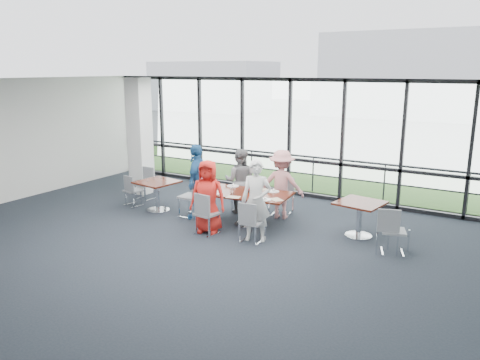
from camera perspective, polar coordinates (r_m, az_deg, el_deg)
The scene contains 39 objects.
floor at distance 9.17m, azimuth -7.67°, elevation -8.73°, with size 12.00×10.00×0.02m, color black.
ceiling at distance 8.50m, azimuth -8.35°, elevation 11.74°, with size 12.00×10.00×0.04m, color white.
curtain_wall_back at distance 12.91m, azimuth 6.04°, elevation 5.21°, with size 12.00×0.10×3.20m, color white.
structural_column at distance 13.26m, azimuth -12.08°, elevation 5.20°, with size 0.50×0.50×3.20m, color white.
apron at distance 17.79m, azimuth 12.72°, elevation 1.92°, with size 80.00×70.00×0.02m, color slate.
grass_strip at distance 15.93m, azimuth 10.46°, elevation 0.81°, with size 80.00×5.00×0.01m, color #305723.
hangar_aux at distance 41.77m, azimuth -3.24°, elevation 11.46°, with size 10.00×6.00×4.00m, color silver.
guard_rail at distance 13.65m, azimuth 6.99°, elevation 0.93°, with size 0.06×0.06×12.00m, color #2D2D33.
main_table at distance 10.40m, azimuth 0.85°, elevation -2.22°, with size 2.02×1.26×0.75m.
side_table_left at distance 11.62m, azimuth -10.08°, elevation -0.69°, with size 1.00×1.00×0.75m.
side_table_right at distance 9.99m, azimuth 14.42°, elevation -3.24°, with size 1.01×1.01×0.75m.
diner_near_left at distance 9.95m, azimuth -3.93°, elevation -2.02°, with size 0.77×0.50×1.57m, color red.
diner_near_right at distance 9.42m, azimuth 1.99°, elevation -2.56°, with size 0.61×0.45×1.67m, color silver.
diner_far_left at distance 11.30m, azimuth -0.02°, elevation -0.10°, with size 0.76×0.47×1.57m, color slate.
diner_far_right at distance 10.91m, azimuth 5.09°, elevation -0.53°, with size 1.04×0.54×1.62m, color tan.
diner_end at distance 10.89m, azimuth -5.23°, elevation -0.17°, with size 1.03×0.56×1.76m, color #20538A.
chair_main_nl at distance 9.92m, azimuth -4.08°, elevation -4.12°, with size 0.44×0.44×0.89m, color slate, non-canonical shape.
chair_main_nr at distance 9.47m, azimuth 1.52°, elevation -5.17°, with size 0.40×0.40×0.82m, color slate, non-canonical shape.
chair_main_fl at distance 11.46m, azimuth 0.37°, elevation -1.88°, with size 0.40×0.40×0.81m, color slate, non-canonical shape.
chair_main_fr at distance 11.21m, azimuth 5.05°, elevation -2.13°, with size 0.42×0.42×0.87m, color slate, non-canonical shape.
chair_main_end at distance 11.09m, azimuth -6.02°, elevation -2.01°, with size 0.48×0.48×0.98m, color slate, non-canonical shape.
chair_spare_la at distance 12.23m, azimuth -12.92°, elevation -1.28°, with size 0.39×0.39×0.80m, color slate, non-canonical shape.
chair_spare_lb at distance 12.76m, azimuth -11.56°, elevation -0.52°, with size 0.41×0.41×0.83m, color slate, non-canonical shape.
chair_spare_r at distance 9.35m, azimuth 18.23°, elevation -5.93°, with size 0.43×0.43×0.88m, color slate, non-canonical shape.
plate_nl at distance 10.31m, azimuth -2.86°, elevation -1.61°, with size 0.27×0.27×0.01m, color white.
plate_nr at distance 9.81m, azimuth 3.12°, elevation -2.41°, with size 0.24×0.24×0.01m, color white.
plate_fl at distance 10.93m, azimuth -0.88°, elevation -0.73°, with size 0.28×0.28×0.01m, color white.
plate_fr at distance 10.47m, azimuth 4.09°, elevation -1.39°, with size 0.26×0.26×0.01m, color white.
plate_end at distance 10.68m, azimuth -3.42°, elevation -1.08°, with size 0.28×0.28×0.01m, color white.
tumbler_a at distance 10.23m, azimuth -1.01°, elevation -1.35°, with size 0.07×0.07×0.14m, color white.
tumbler_b at distance 10.10m, azimuth 1.73°, elevation -1.57°, with size 0.07×0.07×0.14m, color white.
tumbler_c at distance 10.49m, azimuth 1.79°, elevation -0.97°, with size 0.07×0.07×0.14m, color white.
tumbler_d at distance 10.46m, azimuth -2.73°, elevation -1.06°, with size 0.07×0.07×0.13m, color white.
menu_a at distance 10.01m, azimuth -0.84°, elevation -2.09°, with size 0.29×0.20×0.00m, color silver.
menu_b at distance 9.85m, azimuth 4.47°, elevation -2.38°, with size 0.29×0.20×0.00m, color silver.
menu_c at distance 10.63m, azimuth 2.62°, elevation -1.17°, with size 0.28×0.20×0.00m, color silver.
condiment_caddy at distance 10.43m, azimuth 1.03°, elevation -1.35°, with size 0.10×0.07×0.04m, color black.
ketchup_bottle at distance 10.40m, azimuth 1.12°, elevation -1.00°, with size 0.06×0.06×0.18m, color #AD000C.
green_bottle at distance 10.34m, azimuth 1.65°, elevation -1.03°, with size 0.05×0.05×0.20m, color #247A3C.
Camera 1 is at (5.35, -6.61, 3.43)m, focal length 35.00 mm.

